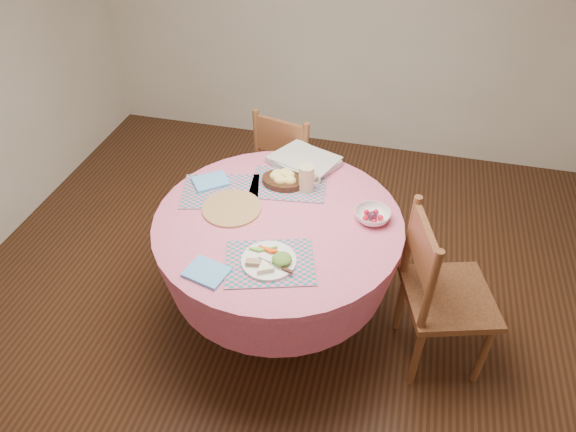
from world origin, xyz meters
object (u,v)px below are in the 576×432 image
(latte_mug, at_px, (307,178))
(fruit_bowl, at_px, (373,216))
(chair_right, at_px, (440,291))
(chair_back, at_px, (290,167))
(wicker_trivet, at_px, (232,208))
(bread_bowl, at_px, (283,178))
(dining_table, at_px, (279,248))
(dinner_plate, at_px, (270,260))

(latte_mug, relative_size, fruit_bowl, 0.69)
(chair_right, height_order, chair_back, chair_right)
(latte_mug, bearing_deg, chair_back, 111.50)
(chair_back, distance_m, wicker_trivet, 0.88)
(bread_bowl, distance_m, latte_mug, 0.14)
(chair_right, distance_m, wicker_trivet, 1.11)
(fruit_bowl, bearing_deg, chair_right, -21.96)
(latte_mug, bearing_deg, wicker_trivet, -143.34)
(chair_right, bearing_deg, latte_mug, 50.36)
(dining_table, height_order, chair_right, chair_right)
(dinner_plate, distance_m, bread_bowl, 0.61)
(bread_bowl, height_order, latte_mug, latte_mug)
(dining_table, relative_size, bread_bowl, 5.39)
(chair_right, xyz_separation_m, wicker_trivet, (-1.07, 0.07, 0.26))
(chair_back, bearing_deg, dinner_plate, 113.60)
(chair_back, xyz_separation_m, wicker_trivet, (-0.10, -0.83, 0.28))
(chair_back, height_order, bread_bowl, chair_back)
(chair_back, distance_m, bread_bowl, 0.65)
(dinner_plate, xyz_separation_m, latte_mug, (0.04, 0.58, 0.05))
(bread_bowl, bearing_deg, chair_right, -20.91)
(chair_right, xyz_separation_m, chair_back, (-0.97, 0.90, -0.02))
(chair_back, xyz_separation_m, latte_mug, (0.23, -0.58, 0.36))
(chair_right, bearing_deg, fruit_bowl, 51.21)
(chair_right, height_order, latte_mug, chair_right)
(wicker_trivet, relative_size, fruit_bowl, 1.45)
(chair_back, relative_size, wicker_trivet, 3.02)
(chair_right, height_order, fruit_bowl, chair_right)
(dining_table, xyz_separation_m, chair_back, (-0.15, 0.85, -0.08))
(dinner_plate, bearing_deg, dining_table, 98.30)
(fruit_bowl, bearing_deg, wicker_trivet, -172.92)
(latte_mug, bearing_deg, dinner_plate, -93.90)
(chair_right, xyz_separation_m, dinner_plate, (-0.78, -0.26, 0.28))
(chair_back, relative_size, latte_mug, 6.33)
(latte_mug, height_order, fruit_bowl, latte_mug)
(wicker_trivet, xyz_separation_m, dinner_plate, (0.29, -0.33, 0.02))
(dining_table, relative_size, chair_back, 1.37)
(wicker_trivet, bearing_deg, chair_right, -3.47)
(dinner_plate, bearing_deg, latte_mug, 86.10)
(bread_bowl, height_order, fruit_bowl, bread_bowl)
(fruit_bowl, bearing_deg, dinner_plate, -134.31)
(wicker_trivet, distance_m, bread_bowl, 0.34)
(dining_table, distance_m, dinner_plate, 0.38)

